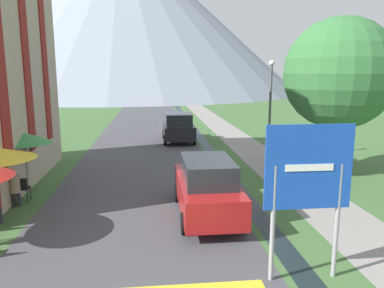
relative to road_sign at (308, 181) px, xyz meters
The scene contains 13 objects.
ground_plane 15.98m from the road_sign, 94.07° to the left, with size 160.00×160.00×0.00m, color #3D6033.
road 26.14m from the road_sign, 97.99° to the left, with size 6.40×60.00×0.01m.
footpath 26.00m from the road_sign, 84.51° to the left, with size 2.20×60.00×0.01m.
drainage_channel 25.89m from the road_sign, 89.83° to the left, with size 0.60×60.00×0.00m.
mountain_distant 81.28m from the road_sign, 96.38° to the left, with size 75.60×75.60×33.94m.
road_sign is the anchor object (origin of this frame).
parked_car_near 4.26m from the road_sign, 112.00° to the left, with size 1.78×4.24×1.82m.
parked_car_far 16.71m from the road_sign, 95.12° to the left, with size 1.98×4.04×1.82m.
cafe_chair_far_left 9.61m from the road_sign, 143.15° to the left, with size 0.40×0.40×0.85m.
cafe_umbrella_rear_green 10.40m from the road_sign, 138.21° to the left, with size 1.92×1.92×2.19m.
person_seated_near 9.42m from the road_sign, 145.46° to the left, with size 0.32×0.32×1.27m.
streetlamp 11.19m from the road_sign, 76.30° to the left, with size 0.28×0.28×4.94m.
tree_by_path 8.96m from the road_sign, 59.68° to the left, with size 4.48×4.48×6.55m.
Camera 1 is at (-2.01, -2.85, 4.33)m, focal length 35.00 mm.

